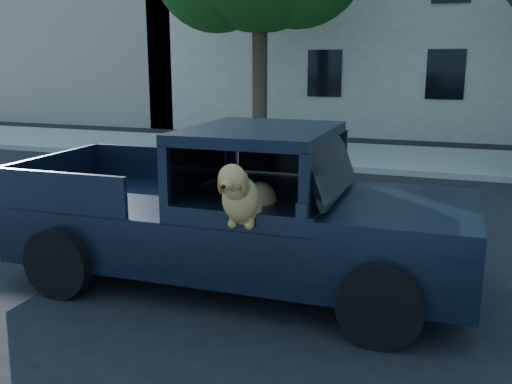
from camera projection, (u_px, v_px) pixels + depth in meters
ground at (302, 285)px, 6.94m from camera, size 120.00×120.00×0.00m
far_sidewalk at (394, 158)px, 15.33m from camera, size 60.00×4.00×0.15m
lane_stripes at (475, 226)px, 9.37m from camera, size 21.60×0.14×0.01m
building_left at (85, 30)px, 26.14m from camera, size 12.00×6.00×8.00m
pickup_truck at (233, 232)px, 6.87m from camera, size 5.41×2.77×1.92m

